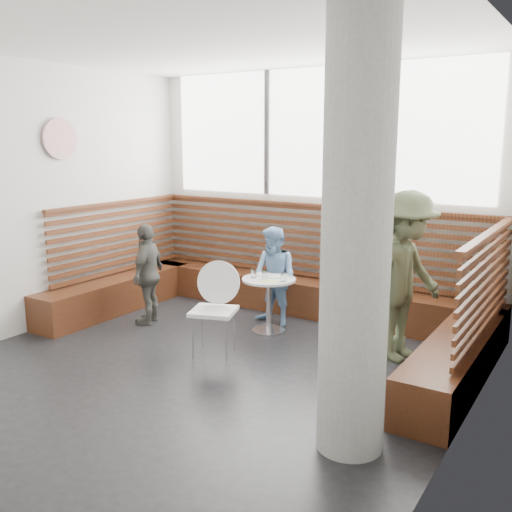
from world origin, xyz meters
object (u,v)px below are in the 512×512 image
Objects in this scene: child_left at (148,274)px; concrete_column at (356,239)px; cafe_table at (269,294)px; child_back at (275,277)px; adult_man at (404,277)px; cafe_chair at (218,301)px.

concrete_column is at bearing 48.25° from child_left.
child_back is (-0.08, 0.27, 0.14)m from cafe_table.
concrete_column is 1.79× the size of adult_man.
concrete_column is 2.47m from cafe_chair.
concrete_column is at bearing -38.07° from child_back.
adult_man is 1.41× the size of child_left.
cafe_chair is at bearing -80.71° from child_back.
cafe_chair is at bearing -96.30° from cafe_table.
cafe_table is 0.54× the size of child_back.
concrete_column is at bearing -155.99° from adult_man.
child_left is at bearing 156.81° from concrete_column.
child_back is (0.02, 1.17, 0.03)m from cafe_chair.
adult_man is (1.74, 0.90, 0.31)m from cafe_chair.
cafe_table is 1.69m from adult_man.
concrete_column is at bearing -45.88° from cafe_table.
child_back is 0.98× the size of child_left.
adult_man is at bearing 1.58° from child_back.
concrete_column is 3.77m from child_left.
child_back is at bearing 131.56° from concrete_column.
child_left is at bearing 144.69° from cafe_chair.
concrete_column reaches higher than child_left.
adult_man is 3.15m from child_left.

